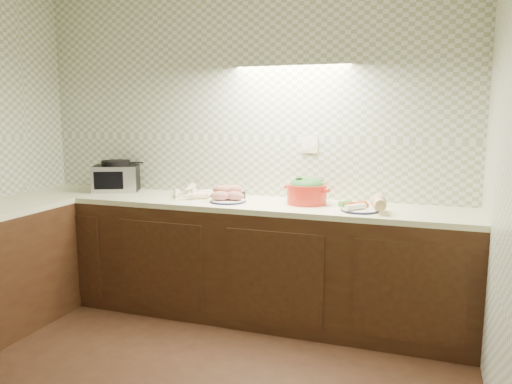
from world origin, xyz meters
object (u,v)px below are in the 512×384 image
(toaster_oven, at_px, (116,177))
(dutch_oven, at_px, (307,191))
(veg_plate, at_px, (368,205))
(sweet_potato_plate, at_px, (228,196))
(parsnip_pile, at_px, (188,193))
(onion_bowl, at_px, (237,193))

(toaster_oven, bearing_deg, dutch_oven, -25.89)
(toaster_oven, distance_m, veg_plate, 2.16)
(toaster_oven, xyz_separation_m, sweet_potato_plate, (1.10, -0.17, -0.08))
(sweet_potato_plate, bearing_deg, veg_plate, -1.14)
(parsnip_pile, height_order, dutch_oven, dutch_oven)
(dutch_oven, bearing_deg, parsnip_pile, -161.03)
(sweet_potato_plate, relative_size, veg_plate, 0.82)
(sweet_potato_plate, bearing_deg, parsnip_pile, 167.37)
(onion_bowl, height_order, veg_plate, veg_plate)
(dutch_oven, bearing_deg, veg_plate, 0.35)
(toaster_oven, xyz_separation_m, veg_plate, (2.15, -0.19, -0.08))
(toaster_oven, relative_size, parsnip_pile, 1.00)
(sweet_potato_plate, xyz_separation_m, veg_plate, (1.04, -0.02, -0.00))
(onion_bowl, distance_m, dutch_oven, 0.59)
(onion_bowl, bearing_deg, sweet_potato_plate, -90.98)
(dutch_oven, distance_m, veg_plate, 0.48)
(parsnip_pile, xyz_separation_m, veg_plate, (1.42, -0.10, 0.01))
(dutch_oven, relative_size, veg_plate, 1.08)
(toaster_oven, xyz_separation_m, parsnip_pile, (0.73, -0.09, -0.09))
(sweet_potato_plate, bearing_deg, dutch_oven, 11.32)
(onion_bowl, distance_m, veg_plate, 1.06)
(toaster_oven, xyz_separation_m, dutch_oven, (1.69, -0.06, -0.02))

